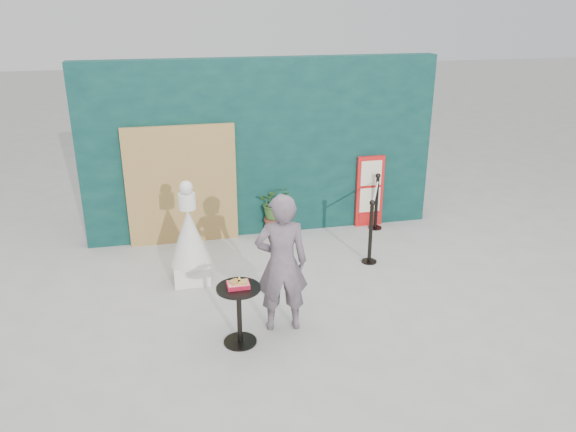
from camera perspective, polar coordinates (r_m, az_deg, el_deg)
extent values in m
plane|color=#ADAAA5|center=(7.33, 2.11, -10.64)|extent=(60.00, 60.00, 0.00)
cube|color=#092A2A|center=(9.61, -2.59, 6.88)|extent=(6.00, 0.30, 3.00)
cube|color=tan|center=(9.40, -10.74, 3.04)|extent=(1.80, 0.08, 2.00)
imported|color=slate|center=(6.79, -0.66, -4.83)|extent=(0.68, 0.47, 1.77)
cube|color=red|center=(10.17, 8.28, 2.50)|extent=(0.50, 0.06, 1.30)
cube|color=beige|center=(10.03, 8.46, 4.33)|extent=(0.38, 0.02, 0.45)
cube|color=beige|center=(10.19, 8.31, 1.63)|extent=(0.38, 0.02, 0.45)
cube|color=red|center=(10.31, 8.21, -0.20)|extent=(0.38, 0.02, 0.18)
cube|color=white|center=(8.37, -9.75, -5.59)|extent=(0.51, 0.51, 0.28)
cone|color=silver|center=(8.14, -9.99, -2.06)|extent=(0.60, 0.60, 0.84)
cylinder|color=white|center=(7.95, -10.23, 1.48)|extent=(0.24, 0.24, 0.22)
sphere|color=silver|center=(7.88, -10.33, 2.88)|extent=(0.19, 0.19, 0.19)
cylinder|color=black|center=(6.95, -4.87, -12.58)|extent=(0.40, 0.40, 0.02)
cylinder|color=black|center=(6.76, -4.96, -10.11)|extent=(0.06, 0.06, 0.72)
cylinder|color=black|center=(6.58, -5.07, -7.31)|extent=(0.52, 0.52, 0.03)
cube|color=#B7132E|center=(6.56, -5.08, -7.01)|extent=(0.26, 0.19, 0.05)
cube|color=red|center=(6.55, -5.09, -6.80)|extent=(0.24, 0.17, 0.00)
cube|color=#D4984D|center=(6.54, -5.45, -6.67)|extent=(0.15, 0.14, 0.02)
cube|color=#DDA251|center=(6.53, -4.63, -6.72)|extent=(0.13, 0.13, 0.02)
cone|color=yellow|center=(6.58, -4.98, -6.33)|extent=(0.06, 0.06, 0.06)
cylinder|color=brown|center=(9.82, -1.38, -1.18)|extent=(0.32, 0.32, 0.27)
cylinder|color=brown|center=(9.76, -1.39, -0.32)|extent=(0.36, 0.36, 0.05)
imported|color=#325625|center=(9.64, -1.41, 1.45)|extent=(0.54, 0.46, 0.60)
cylinder|color=black|center=(8.95, 8.23, -4.58)|extent=(0.24, 0.24, 0.02)
cylinder|color=black|center=(8.76, 8.38, -1.81)|extent=(0.06, 0.06, 0.96)
sphere|color=black|center=(8.57, 8.56, 1.33)|extent=(0.09, 0.09, 0.09)
cylinder|color=black|center=(10.26, 8.83, -1.18)|extent=(0.24, 0.24, 0.02)
cylinder|color=black|center=(10.09, 8.97, 1.29)|extent=(0.06, 0.06, 0.96)
sphere|color=black|center=(9.93, 9.14, 4.06)|extent=(0.09, 0.09, 0.09)
cylinder|color=white|center=(9.29, 8.83, 2.15)|extent=(0.63, 1.31, 0.03)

